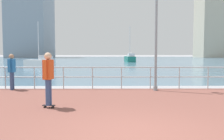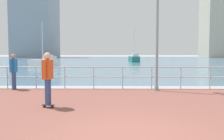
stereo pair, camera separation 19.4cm
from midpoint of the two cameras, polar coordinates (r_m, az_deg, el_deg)
The scene contains 10 objects.
ground at distance 45.26m, azimuth 0.14°, elevation 1.83°, with size 220.00×220.00×0.00m, color #9E9EA3.
brick_paving at distance 8.47m, azimuth 2.65°, elevation -7.91°, with size 28.00×7.47×0.01m, color brown.
harbor_water at distance 57.04m, azimuth 0.02°, elevation 2.30°, with size 180.00×88.00×0.00m, color slate.
waterfront_railing at distance 12.06m, azimuth 1.71°, elevation -0.79°, with size 25.25×0.06×1.07m.
lamppost at distance 11.73m, azimuth 10.19°, elevation 9.17°, with size 0.75×0.54×5.09m.
skateboarder at distance 8.13m, azimuth -14.99°, elevation -1.03°, with size 0.41×0.56×1.76m.
bystander at distance 12.59m, azimuth -22.30°, elevation 0.26°, with size 0.25×0.55×1.68m.
sailboat_red at distance 31.85m, azimuth -16.34°, elevation 1.67°, with size 4.02×2.85×5.48m.
sailboat_teal at distance 46.28m, azimuth 3.99°, elevation 2.65°, with size 1.83×4.78×6.58m.
tower_beige at distance 91.47m, azimuth -18.06°, elevation 10.72°, with size 12.76×16.26×27.01m.
Camera 1 is at (-0.55, -5.22, 1.76)m, focal length 40.11 mm.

